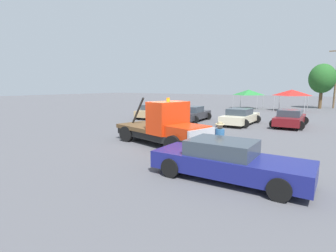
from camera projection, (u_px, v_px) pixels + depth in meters
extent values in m
plane|color=#545459|center=(160.00, 144.00, 14.26)|extent=(160.00, 160.00, 0.00)
cube|color=black|center=(160.00, 135.00, 14.18)|extent=(5.97, 3.13, 0.35)
cube|color=red|center=(188.00, 131.00, 12.62)|extent=(1.96, 2.03, 0.55)
cube|color=silver|center=(202.00, 134.00, 12.00)|extent=(0.55, 1.77, 0.50)
cube|color=red|center=(168.00, 117.00, 13.57)|extent=(1.70, 2.24, 1.65)
cube|color=brown|center=(144.00, 127.00, 15.17)|extent=(3.25, 2.63, 0.22)
cylinder|color=black|center=(138.00, 111.00, 15.46)|extent=(1.18, 0.41, 1.63)
cylinder|color=orange|center=(168.00, 100.00, 13.43)|extent=(0.18, 0.18, 0.20)
cylinder|color=black|center=(199.00, 139.00, 13.39)|extent=(0.88, 0.26, 0.88)
cylinder|color=black|center=(173.00, 145.00, 12.12)|extent=(0.88, 0.26, 0.88)
cylinder|color=black|center=(152.00, 130.00, 16.17)|extent=(0.88, 0.26, 0.88)
cylinder|color=black|center=(126.00, 134.00, 14.91)|extent=(0.88, 0.26, 0.88)
cube|color=navy|center=(229.00, 164.00, 8.82)|extent=(5.21, 1.88, 0.60)
cube|color=#333D47|center=(222.00, 147.00, 8.87)|extent=(2.19, 1.64, 0.50)
cylinder|color=black|center=(290.00, 172.00, 8.63)|extent=(0.68, 0.22, 0.68)
cylinder|color=black|center=(279.00, 189.00, 7.17)|extent=(0.68, 0.22, 0.68)
cylinder|color=black|center=(194.00, 156.00, 10.53)|extent=(0.68, 0.22, 0.68)
cylinder|color=black|center=(171.00, 168.00, 9.07)|extent=(0.68, 0.22, 0.68)
cylinder|color=#847051|center=(218.00, 155.00, 10.46)|extent=(0.15, 0.15, 0.81)
cylinder|color=#847051|center=(220.00, 154.00, 10.62)|extent=(0.15, 0.15, 0.81)
cylinder|color=teal|center=(220.00, 137.00, 10.43)|extent=(0.37, 0.37, 0.64)
sphere|color=#A87A56|center=(220.00, 126.00, 10.36)|extent=(0.22, 0.22, 0.22)
torus|color=tan|center=(220.00, 124.00, 10.35)|extent=(0.38, 0.38, 0.05)
cylinder|color=tan|center=(220.00, 123.00, 10.35)|extent=(0.20, 0.20, 0.10)
cube|color=tan|center=(153.00, 113.00, 25.89)|extent=(2.48, 4.55, 0.60)
cube|color=#333D47|center=(152.00, 107.00, 25.61)|extent=(1.88, 2.04, 0.50)
cylinder|color=black|center=(152.00, 113.00, 27.60)|extent=(0.68, 0.22, 0.68)
cylinder|color=black|center=(167.00, 114.00, 26.88)|extent=(0.68, 0.22, 0.68)
cylinder|color=black|center=(138.00, 116.00, 24.96)|extent=(0.68, 0.22, 0.68)
cylinder|color=black|center=(154.00, 117.00, 24.24)|extent=(0.68, 0.22, 0.68)
cube|color=#2D2D33|center=(192.00, 115.00, 23.73)|extent=(2.22, 4.54, 0.60)
cube|color=#333D47|center=(191.00, 109.00, 23.46)|extent=(1.82, 1.97, 0.50)
cylinder|color=black|center=(190.00, 115.00, 25.51)|extent=(0.68, 0.22, 0.68)
cylinder|color=black|center=(208.00, 116.00, 24.61)|extent=(0.68, 0.22, 0.68)
cylinder|color=black|center=(175.00, 118.00, 22.92)|extent=(0.68, 0.22, 0.68)
cylinder|color=black|center=(195.00, 120.00, 22.02)|extent=(0.68, 0.22, 0.68)
cube|color=beige|center=(240.00, 118.00, 21.42)|extent=(1.87, 4.89, 0.60)
cube|color=#333D47|center=(240.00, 112.00, 21.14)|extent=(1.63, 2.06, 0.50)
cylinder|color=black|center=(237.00, 118.00, 23.30)|extent=(0.68, 0.22, 0.68)
cylinder|color=black|center=(257.00, 119.00, 22.34)|extent=(0.68, 0.22, 0.68)
cylinder|color=black|center=(222.00, 122.00, 20.57)|extent=(0.68, 0.22, 0.68)
cylinder|color=black|center=(244.00, 124.00, 19.61)|extent=(0.68, 0.22, 0.68)
cube|color=maroon|center=(290.00, 120.00, 20.44)|extent=(1.91, 4.76, 0.60)
cube|color=#333D47|center=(290.00, 113.00, 20.16)|extent=(1.64, 2.02, 0.50)
cylinder|color=black|center=(281.00, 119.00, 22.27)|extent=(0.68, 0.22, 0.68)
cylinder|color=black|center=(304.00, 121.00, 21.36)|extent=(0.68, 0.22, 0.68)
cylinder|color=black|center=(274.00, 124.00, 19.58)|extent=(0.68, 0.22, 0.68)
cylinder|color=black|center=(300.00, 126.00, 18.67)|extent=(0.68, 0.22, 0.68)
cylinder|color=#9E9EA3|center=(233.00, 102.00, 36.09)|extent=(0.07, 0.07, 1.89)
cylinder|color=#9E9EA3|center=(257.00, 103.00, 34.33)|extent=(0.07, 0.07, 1.89)
cylinder|color=#9E9EA3|center=(240.00, 101.00, 38.78)|extent=(0.07, 0.07, 1.89)
cylinder|color=#9E9EA3|center=(263.00, 102.00, 37.01)|extent=(0.07, 0.07, 1.89)
pyramid|color=#287F38|center=(249.00, 92.00, 36.35)|extent=(3.25, 3.25, 0.74)
cylinder|color=#9E9EA3|center=(274.00, 104.00, 32.55)|extent=(0.07, 0.07, 1.94)
cylinder|color=#9E9EA3|center=(305.00, 105.00, 30.70)|extent=(0.07, 0.07, 1.94)
cylinder|color=#9E9EA3|center=(279.00, 102.00, 35.37)|extent=(0.07, 0.07, 1.94)
cylinder|color=#9E9EA3|center=(308.00, 103.00, 33.52)|extent=(0.07, 0.07, 1.94)
pyramid|color=red|center=(292.00, 93.00, 32.83)|extent=(3.42, 3.42, 0.75)
cylinder|color=brown|center=(320.00, 101.00, 36.69)|extent=(0.43, 0.43, 2.16)
ellipsoid|color=#235B23|center=(322.00, 78.00, 36.22)|extent=(3.46, 3.46, 4.02)
cylinder|color=brown|center=(336.00, 76.00, 36.65)|extent=(0.24, 0.24, 9.04)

